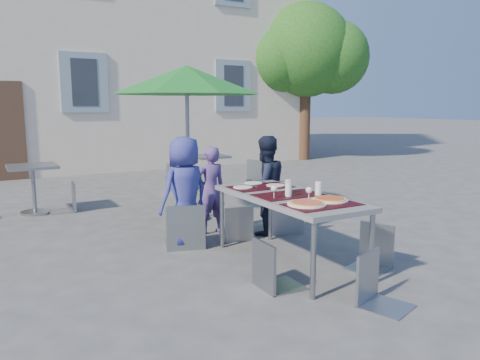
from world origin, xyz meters
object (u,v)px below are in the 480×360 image
cafe_table_1 (209,168)px  chair_5 (379,249)px  chair_3 (273,236)px  bg_chair_l_1 (179,160)px  patio_umbrella (187,82)px  pizza_near_right (330,199)px  chair_1 (237,202)px  chair_4 (374,221)px  child_0 (185,192)px  pizza_near_left (307,204)px  cafe_table_0 (33,180)px  bg_chair_r_1 (252,157)px  child_2 (265,185)px  chair_0 (184,198)px  dining_table (288,200)px  chair_2 (286,190)px  child_1 (210,190)px  bg_chair_r_0 (67,180)px

cafe_table_1 → chair_5: bearing=-100.9°
chair_3 → bg_chair_l_1: bearing=77.3°
patio_umbrella → cafe_table_1: size_ratio=3.17×
pizza_near_right → chair_3: bearing=-177.2°
chair_1 → chair_4: 1.74m
child_0 → chair_1: 0.68m
pizza_near_left → patio_umbrella: patio_umbrella is taller
cafe_table_0 → bg_chair_r_1: (4.35, 0.68, 0.05)m
child_2 → cafe_table_0: child_2 is taller
child_2 → chair_0: 1.17m
chair_3 → dining_table: bearing=43.6°
pizza_near_right → chair_2: chair_2 is taller
pizza_near_left → bg_chair_l_1: (0.80, 5.18, -0.17)m
child_1 → patio_umbrella: 1.64m
bg_chair_r_0 → pizza_near_right: bearing=-67.3°
child_1 → chair_4: 2.21m
chair_0 → patio_umbrella: 1.97m
child_0 → child_2: (1.12, -0.00, -0.02)m
bg_chair_r_1 → chair_2: bearing=-114.3°
chair_2 → child_2: bearing=154.4°
chair_5 → patio_umbrella: bearing=93.5°
pizza_near_right → chair_0: bearing=120.9°
chair_2 → chair_5: (-0.61, -2.24, -0.09)m
pizza_near_right → cafe_table_1: size_ratio=0.51×
chair_4 → patio_umbrella: size_ratio=0.38×
child_1 → chair_3: 2.02m
chair_2 → chair_5: size_ratio=1.17×
chair_1 → chair_3: bearing=-107.1°
chair_3 → cafe_table_1: size_ratio=1.23×
child_1 → chair_2: size_ratio=1.16×
chair_1 → patio_umbrella: 1.98m
bg_chair_l_1 → chair_4: bearing=-89.2°
child_0 → chair_4: size_ratio=1.55×
cafe_table_0 → bg_chair_r_1: bg_chair_r_1 is taller
patio_umbrella → chair_2: bearing=-57.5°
pizza_near_right → child_1: size_ratio=0.31×
child_0 → child_1: child_0 is taller
chair_4 → chair_5: 0.97m
patio_umbrella → chair_4: bearing=-72.9°
pizza_near_left → bg_chair_r_0: bearing=108.7°
chair_1 → cafe_table_1: bearing=70.1°
pizza_near_right → bg_chair_r_0: size_ratio=0.41×
dining_table → chair_5: (0.07, -1.22, -0.21)m
child_1 → bg_chair_r_1: bearing=-129.6°
child_2 → bg_chair_r_0: bearing=-56.6°
dining_table → patio_umbrella: size_ratio=0.83×
pizza_near_left → child_1: size_ratio=0.32×
chair_0 → chair_3: bearing=-81.9°
pizza_near_left → chair_1: (0.11, 1.56, -0.29)m
child_0 → chair_2: 1.38m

